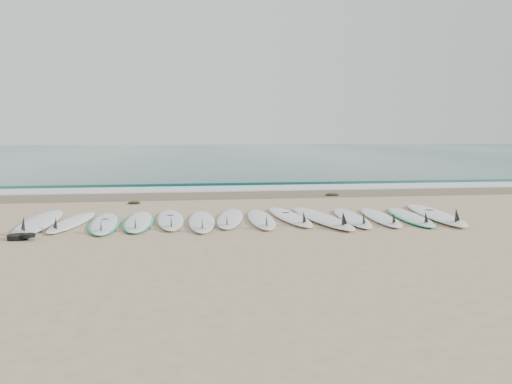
{
  "coord_description": "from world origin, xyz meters",
  "views": [
    {
      "loc": [
        -1.13,
        -9.58,
        1.73
      ],
      "look_at": [
        0.39,
        1.42,
        0.4
      ],
      "focal_mm": 35.0,
      "sensor_mm": 36.0,
      "label": 1
    }
  ],
  "objects": [
    {
      "name": "surfboard_7",
      "position": [
        0.29,
        -0.09,
        0.05
      ],
      "size": [
        0.55,
        2.33,
        0.3
      ],
      "rotation": [
        0.0,
        0.0,
        -0.03
      ],
      "color": "white",
      "rests_on": "ground"
    },
    {
      "name": "seaweed_near",
      "position": [
        -2.43,
        2.73,
        0.03
      ],
      "size": [
        0.31,
        0.24,
        0.06
      ],
      "primitive_type": "ellipsoid",
      "color": "black",
      "rests_on": "ground"
    },
    {
      "name": "surfboard_4",
      "position": [
        -1.47,
        0.1,
        0.05
      ],
      "size": [
        0.63,
        2.45,
        0.31
      ],
      "rotation": [
        0.0,
        0.0,
        0.05
      ],
      "color": "silver",
      "rests_on": "ground"
    },
    {
      "name": "surfboard_0",
      "position": [
        -3.91,
        0.09,
        0.06
      ],
      "size": [
        0.67,
        2.85,
        0.36
      ],
      "rotation": [
        0.0,
        0.0,
        0.03
      ],
      "color": "white",
      "rests_on": "ground"
    },
    {
      "name": "ground",
      "position": [
        0.0,
        0.0,
        0.0
      ],
      "size": [
        120.0,
        120.0,
        0.0
      ],
      "primitive_type": "plane",
      "color": "tan"
    },
    {
      "name": "leash_coil",
      "position": [
        -3.84,
        -1.19,
        0.05
      ],
      "size": [
        0.46,
        0.36,
        0.11
      ],
      "color": "black",
      "rests_on": "ground"
    },
    {
      "name": "surfboard_11",
      "position": [
        2.68,
        -0.21,
        0.05
      ],
      "size": [
        0.68,
        2.36,
        0.3
      ],
      "rotation": [
        0.0,
        0.0,
        -0.09
      ],
      "color": "white",
      "rests_on": "ground"
    },
    {
      "name": "surfboard_3",
      "position": [
        -2.06,
        0.01,
        0.04
      ],
      "size": [
        0.62,
        2.36,
        0.3
      ],
      "rotation": [
        0.0,
        0.0,
        0.02
      ],
      "color": "white",
      "rests_on": "ground"
    },
    {
      "name": "wet_sand_band",
      "position": [
        0.0,
        4.1,
        0.01
      ],
      "size": [
        120.0,
        1.8,
        0.01
      ],
      "primitive_type": "cube",
      "color": "brown",
      "rests_on": "ground"
    },
    {
      "name": "surfboard_9",
      "position": [
        1.49,
        -0.18,
        0.06
      ],
      "size": [
        0.96,
        2.86,
        0.36
      ],
      "rotation": [
        0.0,
        0.0,
        0.14
      ],
      "color": "white",
      "rests_on": "ground"
    },
    {
      "name": "seaweed_far",
      "position": [
        2.8,
        3.56,
        0.04
      ],
      "size": [
        0.37,
        0.29,
        0.07
      ],
      "primitive_type": "ellipsoid",
      "color": "black",
      "rests_on": "ground"
    },
    {
      "name": "foam_band",
      "position": [
        0.0,
        5.5,
        0.02
      ],
      "size": [
        120.0,
        1.4,
        0.04
      ],
      "primitive_type": "cube",
      "color": "silver",
      "rests_on": "ground"
    },
    {
      "name": "wave_crest",
      "position": [
        0.0,
        7.0,
        0.05
      ],
      "size": [
        120.0,
        1.0,
        0.1
      ],
      "primitive_type": "cube",
      "color": "#215F57",
      "rests_on": "ground"
    },
    {
      "name": "surfboard_5",
      "position": [
        -0.87,
        -0.18,
        0.05
      ],
      "size": [
        0.54,
        2.4,
        0.31
      ],
      "rotation": [
        0.0,
        0.0,
        -0.02
      ],
      "color": "white",
      "rests_on": "ground"
    },
    {
      "name": "surfboard_6",
      "position": [
        -0.31,
        0.09,
        0.05
      ],
      "size": [
        0.84,
        2.41,
        0.3
      ],
      "rotation": [
        0.0,
        0.0,
        -0.15
      ],
      "color": "white",
      "rests_on": "ground"
    },
    {
      "name": "surfboard_1",
      "position": [
        -3.31,
        0.08,
        0.05
      ],
      "size": [
        0.76,
        2.33,
        0.29
      ],
      "rotation": [
        0.0,
        0.0,
        -0.12
      ],
      "color": "white",
      "rests_on": "ground"
    },
    {
      "name": "ocean",
      "position": [
        0.0,
        32.5,
        0.01
      ],
      "size": [
        120.0,
        55.0,
        0.03
      ],
      "primitive_type": "cube",
      "color": "#215F57",
      "rests_on": "ground"
    },
    {
      "name": "surfboard_8",
      "position": [
        0.9,
        0.1,
        0.05
      ],
      "size": [
        0.76,
        2.51,
        0.32
      ],
      "rotation": [
        0.0,
        0.0,
        0.1
      ],
      "color": "white",
      "rests_on": "ground"
    },
    {
      "name": "surfboard_12",
      "position": [
        3.3,
        -0.21,
        0.04
      ],
      "size": [
        0.8,
        2.42,
        0.3
      ],
      "rotation": [
        0.0,
        0.0,
        -0.1
      ],
      "color": "white",
      "rests_on": "ground"
    },
    {
      "name": "surfboard_2",
      "position": [
        -2.68,
        -0.11,
        0.04
      ],
      "size": [
        0.76,
        2.36,
        0.29
      ],
      "rotation": [
        0.0,
        0.0,
        0.09
      ],
      "color": "white",
      "rests_on": "ground"
    },
    {
      "name": "surfboard_10",
      "position": [
        2.1,
        -0.2,
        0.05
      ],
      "size": [
        0.67,
        2.39,
        0.3
      ],
      "rotation": [
        0.0,
        0.0,
        -0.07
      ],
      "color": "white",
      "rests_on": "ground"
    },
    {
      "name": "surfboard_13",
      "position": [
        3.9,
        -0.11,
        0.06
      ],
      "size": [
        0.92,
        2.95,
        0.37
      ],
      "rotation": [
        0.0,
        0.0,
        -0.11
      ],
      "color": "white",
      "rests_on": "ground"
    }
  ]
}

